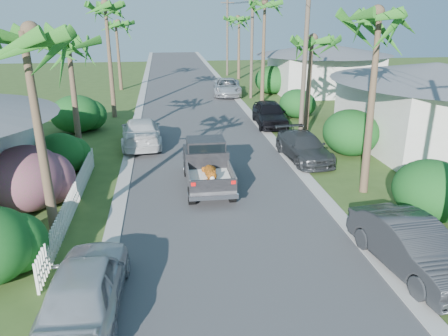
{
  "coord_description": "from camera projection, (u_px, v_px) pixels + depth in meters",
  "views": [
    {
      "loc": [
        -2.24,
        -10.97,
        7.55
      ],
      "look_at": [
        0.08,
        5.86,
        1.4
      ],
      "focal_mm": 35.0,
      "sensor_mm": 36.0,
      "label": 1
    }
  ],
  "objects": [
    {
      "name": "utility_pole_b",
      "position": [
        304.0,
        66.0,
        24.34
      ],
      "size": [
        1.6,
        0.26,
        9.0
      ],
      "color": "brown",
      "rests_on": "ground"
    },
    {
      "name": "palm_l_c",
      "position": [
        105.0,
        5.0,
        30.11
      ],
      "size": [
        4.4,
        4.4,
        9.2
      ],
      "color": "brown",
      "rests_on": "ground"
    },
    {
      "name": "utility_pole_d",
      "position": [
        227.0,
        36.0,
        52.29
      ],
      "size": [
        1.6,
        0.26,
        9.0
      ],
      "color": "brown",
      "rests_on": "ground"
    },
    {
      "name": "palm_r_b",
      "position": [
        312.0,
        39.0,
        25.87
      ],
      "size": [
        4.4,
        4.4,
        7.2
      ],
      "color": "brown",
      "rests_on": "ground"
    },
    {
      "name": "curb_right",
      "position": [
        243.0,
        105.0,
        36.91
      ],
      "size": [
        0.6,
        100.0,
        0.06
      ],
      "primitive_type": "cube",
      "color": "#A5A39E",
      "rests_on": "ground"
    },
    {
      "name": "shrub_l_b",
      "position": [
        26.0,
        178.0,
        17.22
      ],
      "size": [
        3.0,
        3.3,
        2.6
      ],
      "primitive_type": "ellipsoid",
      "color": "#B81A74",
      "rests_on": "ground"
    },
    {
      "name": "pickup_truck",
      "position": [
        207.0,
        163.0,
        19.89
      ],
      "size": [
        1.98,
        5.12,
        2.06
      ],
      "color": "black",
      "rests_on": "ground"
    },
    {
      "name": "road",
      "position": [
        192.0,
        106.0,
        36.36
      ],
      "size": [
        8.0,
        100.0,
        0.02
      ],
      "primitive_type": "cube",
      "color": "#38383A",
      "rests_on": "ground"
    },
    {
      "name": "picket_fence",
      "position": [
        73.0,
        200.0,
        17.26
      ],
      "size": [
        0.1,
        11.0,
        1.0
      ],
      "primitive_type": "cube",
      "color": "white",
      "rests_on": "ground"
    },
    {
      "name": "palm_l_d",
      "position": [
        116.0,
        23.0,
        41.72
      ],
      "size": [
        4.4,
        4.4,
        7.7
      ],
      "color": "brown",
      "rests_on": "ground"
    },
    {
      "name": "parked_car_ln",
      "position": [
        86.0,
        285.0,
        11.38
      ],
      "size": [
        2.08,
        4.77,
        1.6
      ],
      "primitive_type": "imported",
      "rotation": [
        0.0,
        0.0,
        3.1
      ],
      "color": "#B6B8BD",
      "rests_on": "ground"
    },
    {
      "name": "curb_left",
      "position": [
        139.0,
        108.0,
        35.8
      ],
      "size": [
        0.6,
        100.0,
        0.06
      ],
      "primitive_type": "cube",
      "color": "#A5A39E",
      "rests_on": "ground"
    },
    {
      "name": "house_right_near",
      "position": [
        431.0,
        108.0,
        25.17
      ],
      "size": [
        8.0,
        9.0,
        4.8
      ],
      "color": "silver",
      "rests_on": "ground"
    },
    {
      "name": "shrub_r_b",
      "position": [
        351.0,
        132.0,
        23.9
      ],
      "size": [
        3.0,
        3.3,
        2.5
      ],
      "primitive_type": "ellipsoid",
      "color": "#134317",
      "rests_on": "ground"
    },
    {
      "name": "palm_r_a",
      "position": [
        382.0,
        14.0,
        16.95
      ],
      "size": [
        4.4,
        4.4,
        8.7
      ],
      "color": "brown",
      "rests_on": "ground"
    },
    {
      "name": "parked_car_rn",
      "position": [
        412.0,
        247.0,
        13.23
      ],
      "size": [
        2.25,
        4.99,
        1.59
      ],
      "primitive_type": "imported",
      "rotation": [
        0.0,
        0.0,
        0.12
      ],
      "color": "#2C2E31",
      "rests_on": "ground"
    },
    {
      "name": "house_right_far",
      "position": [
        323.0,
        70.0,
        41.97
      ],
      "size": [
        9.0,
        8.0,
        4.6
      ],
      "color": "silver",
      "rests_on": "ground"
    },
    {
      "name": "ground",
      "position": [
        248.0,
        278.0,
        13.08
      ],
      "size": [
        120.0,
        120.0,
        0.0
      ],
      "primitive_type": "plane",
      "color": "#334C1C",
      "rests_on": "ground"
    },
    {
      "name": "shrub_l_c",
      "position": [
        59.0,
        154.0,
        21.1
      ],
      "size": [
        2.4,
        2.64,
        2.0
      ],
      "primitive_type": "ellipsoid",
      "color": "#134317",
      "rests_on": "ground"
    },
    {
      "name": "shrub_r_d",
      "position": [
        272.0,
        80.0,
        41.61
      ],
      "size": [
        3.2,
        3.52,
        2.6
      ],
      "primitive_type": "ellipsoid",
      "color": "#134317",
      "rests_on": "ground"
    },
    {
      "name": "parked_car_lf",
      "position": [
        141.0,
        132.0,
        25.63
      ],
      "size": [
        2.53,
        5.64,
        1.61
      ],
      "primitive_type": "imported",
      "rotation": [
        0.0,
        0.0,
        3.19
      ],
      "color": "silver",
      "rests_on": "ground"
    },
    {
      "name": "shrub_r_c",
      "position": [
        297.0,
        103.0,
        32.31
      ],
      "size": [
        2.6,
        2.86,
        2.1
      ],
      "primitive_type": "ellipsoid",
      "color": "#134317",
      "rests_on": "ground"
    },
    {
      "name": "parked_car_rd",
      "position": [
        227.0,
        87.0,
        40.92
      ],
      "size": [
        3.09,
        5.7,
        1.52
      ],
      "primitive_type": "imported",
      "rotation": [
        0.0,
        0.0,
        -0.11
      ],
      "color": "silver",
      "rests_on": "ground"
    },
    {
      "name": "palm_r_d",
      "position": [
        239.0,
        18.0,
        48.88
      ],
      "size": [
        4.4,
        4.4,
        8.0
      ],
      "color": "brown",
      "rests_on": "ground"
    },
    {
      "name": "shrub_l_d",
      "position": [
        76.0,
        114.0,
        28.41
      ],
      "size": [
        3.2,
        3.52,
        2.4
      ],
      "primitive_type": "ellipsoid",
      "color": "#134317",
      "rests_on": "ground"
    },
    {
      "name": "parked_car_rf",
      "position": [
        270.0,
        114.0,
        30.1
      ],
      "size": [
        2.22,
        5.01,
        1.67
      ],
      "primitive_type": "imported",
      "rotation": [
        0.0,
        0.0,
        -0.05
      ],
      "color": "black",
      "rests_on": "ground"
    },
    {
      "name": "palm_l_b",
      "position": [
        67.0,
        41.0,
        21.29
      ],
      "size": [
        4.4,
        4.4,
        7.4
      ],
      "color": "brown",
      "rests_on": "ground"
    },
    {
      "name": "parked_car_rm",
      "position": [
        304.0,
        147.0,
        23.2
      ],
      "size": [
        2.34,
        4.93,
        1.39
      ],
      "primitive_type": "imported",
      "rotation": [
        0.0,
        0.0,
        0.08
      ],
      "color": "#2E3033",
      "rests_on": "ground"
    },
    {
      "name": "palm_l_a",
      "position": [
        24.0,
        33.0,
        12.72
      ],
      "size": [
        4.4,
        4.4,
        8.2
      ],
      "color": "brown",
      "rests_on": "ground"
    },
    {
      "name": "shrub_r_a",
      "position": [
        431.0,
        190.0,
        16.46
      ],
      "size": [
        2.8,
        3.08,
        2.3
      ],
      "primitive_type": "ellipsoid",
      "color": "#134317",
      "rests_on": "ground"
    },
    {
      "name": "palm_r_c",
      "position": [
        265.0,
        3.0,
        35.33
      ],
      "size": [
        4.4,
        4.4,
        9.4
      ],
      "color": "brown",
      "rests_on": "ground"
    },
    {
      "name": "utility_pole_c",
      "position": [
        252.0,
        46.0,
        38.31
      ],
      "size": [
        1.6,
        0.26,
        9.0
      ],
      "color": "brown",
      "rests_on": "ground"
    }
  ]
}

